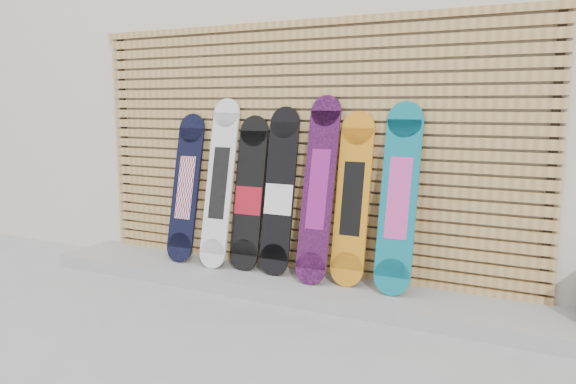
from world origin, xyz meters
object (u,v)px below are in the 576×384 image
object	(u,v)px
snowboard_4	(318,189)
snowboard_5	(353,199)
snowboard_1	(220,183)
snowboard_3	(280,192)
snowboard_0	(186,188)
snowboard_6	(399,198)
snowboard_2	(249,194)

from	to	relation	value
snowboard_4	snowboard_5	xyz separation A→B (m)	(0.28, 0.05, -0.07)
snowboard_1	snowboard_5	distance (m)	1.27
snowboard_3	snowboard_4	world-z (taller)	snowboard_4
snowboard_1	snowboard_0	bearing A→B (deg)	178.09
snowboard_1	snowboard_3	xyz separation A→B (m)	(0.60, 0.03, -0.05)
snowboard_6	snowboard_1	bearing A→B (deg)	-179.69
snowboard_4	snowboard_1	bearing A→B (deg)	179.34
snowboard_0	snowboard_6	size ratio (longest dim) A/B	0.93
snowboard_1	snowboard_5	size ratio (longest dim) A/B	1.08
snowboard_0	snowboard_2	world-z (taller)	snowboard_0
snowboard_3	snowboard_4	xyz separation A→B (m)	(0.39, -0.04, 0.06)
snowboard_1	snowboard_2	size ratio (longest dim) A/B	1.11
snowboard_5	snowboard_6	distance (m)	0.39
snowboard_3	snowboard_5	xyz separation A→B (m)	(0.67, 0.01, -0.01)
snowboard_3	snowboard_0	bearing A→B (deg)	-179.01
snowboard_3	snowboard_4	distance (m)	0.39
snowboard_2	snowboard_5	xyz separation A→B (m)	(0.98, -0.00, 0.03)
snowboard_2	snowboard_5	size ratio (longest dim) A/B	0.97
snowboard_5	snowboard_3	bearing A→B (deg)	-179.57
snowboard_4	snowboard_0	bearing A→B (deg)	178.99
snowboard_4	snowboard_3	bearing A→B (deg)	173.88
snowboard_0	snowboard_5	distance (m)	1.66
snowboard_0	snowboard_5	xyz separation A→B (m)	(1.66, 0.02, 0.02)
snowboard_2	snowboard_4	world-z (taller)	snowboard_4
snowboard_0	snowboard_6	bearing A→B (deg)	-0.11
snowboard_4	snowboard_6	xyz separation A→B (m)	(0.67, 0.02, -0.03)
snowboard_0	snowboard_1	size ratio (longest dim) A/B	0.91
snowboard_1	snowboard_2	world-z (taller)	snowboard_1
snowboard_6	snowboard_0	bearing A→B (deg)	179.89
snowboard_0	snowboard_1	distance (m)	0.40
snowboard_0	snowboard_4	distance (m)	1.38
snowboard_1	snowboard_2	bearing A→B (deg)	6.94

